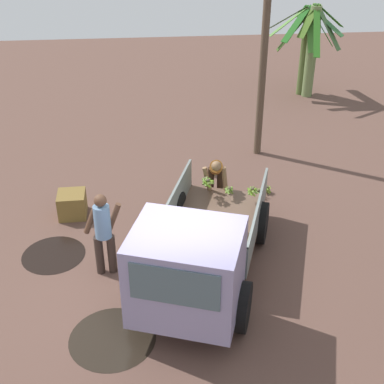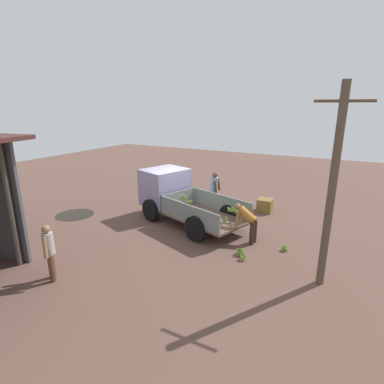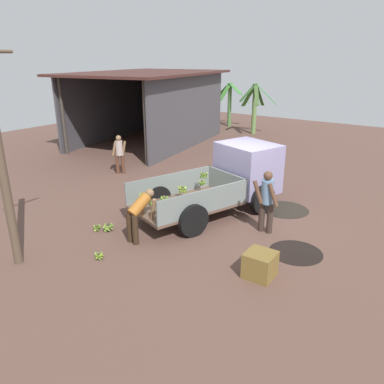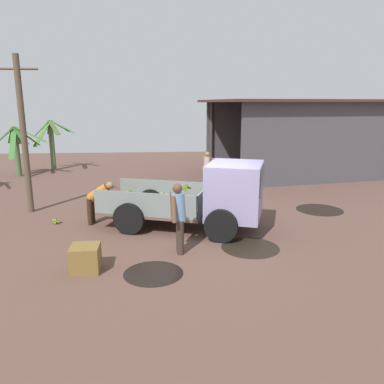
% 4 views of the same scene
% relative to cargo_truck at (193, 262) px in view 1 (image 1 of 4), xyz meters
% --- Properties ---
extents(ground, '(36.00, 36.00, 0.00)m').
position_rel_cargo_truck_xyz_m(ground, '(-0.20, -0.20, -1.02)').
color(ground, brown).
extents(mud_patch_0, '(1.46, 1.46, 0.01)m').
position_rel_cargo_truck_xyz_m(mud_patch_0, '(0.65, -1.42, -1.02)').
color(mud_patch_0, black).
rests_on(mud_patch_0, ground).
extents(mud_patch_1, '(1.28, 1.28, 0.01)m').
position_rel_cargo_truck_xyz_m(mud_patch_1, '(-1.75, -2.70, -1.02)').
color(mud_patch_1, black).
rests_on(mud_patch_1, ground).
extents(cargo_truck, '(4.87, 3.11, 1.95)m').
position_rel_cargo_truck_xyz_m(cargo_truck, '(0.00, 0.00, 0.00)').
color(cargo_truck, brown).
rests_on(cargo_truck, ground).
extents(utility_pole, '(1.25, 0.19, 5.02)m').
position_rel_cargo_truck_xyz_m(utility_pole, '(-5.92, 2.32, 1.55)').
color(utility_pole, brown).
rests_on(utility_pole, ground).
extents(banana_palm_3, '(2.51, 2.25, 3.09)m').
position_rel_cargo_truck_xyz_m(banana_palm_3, '(-10.09, 4.89, 0.61)').
color(banana_palm_3, '#6B814C').
rests_on(banana_palm_3, ground).
extents(banana_palm_4, '(2.21, 2.28, 3.00)m').
position_rel_cargo_truck_xyz_m(banana_palm_4, '(-10.30, 4.69, 0.70)').
color(banana_palm_4, '#526733').
rests_on(banana_palm_4, ground).
extents(person_foreground_visitor, '(0.39, 0.75, 1.72)m').
position_rel_cargo_truck_xyz_m(person_foreground_visitor, '(-1.16, -1.59, -0.06)').
color(person_foreground_visitor, '#392B24').
rests_on(person_foreground_visitor, ground).
extents(person_worker_loading, '(0.82, 0.61, 1.29)m').
position_rel_cargo_truck_xyz_m(person_worker_loading, '(-3.44, 0.83, -0.24)').
color(person_worker_loading, '#332316').
rests_on(person_worker_loading, ground).
extents(banana_bunch_on_ground_0, '(0.22, 0.23, 0.19)m').
position_rel_cargo_truck_xyz_m(banana_bunch_on_ground_0, '(-4.74, 0.93, -0.92)').
color(banana_bunch_on_ground_0, brown).
rests_on(banana_bunch_on_ground_0, ground).
extents(banana_bunch_on_ground_1, '(0.21, 0.21, 0.19)m').
position_rel_cargo_truck_xyz_m(banana_bunch_on_ground_1, '(-3.62, 1.90, -0.92)').
color(banana_bunch_on_ground_1, '#403A29').
rests_on(banana_bunch_on_ground_1, ground).
extents(banana_bunch_on_ground_2, '(0.29, 0.29, 0.23)m').
position_rel_cargo_truck_xyz_m(banana_bunch_on_ground_2, '(-3.56, 1.88, -0.88)').
color(banana_bunch_on_ground_2, '#47402E').
rests_on(banana_bunch_on_ground_2, ground).
extents(banana_bunch_on_ground_3, '(0.23, 0.22, 0.20)m').
position_rel_cargo_truck_xyz_m(banana_bunch_on_ground_3, '(-3.76, 2.14, -0.91)').
color(banana_bunch_on_ground_3, brown).
rests_on(banana_bunch_on_ground_3, ground).
extents(wooden_crate_0, '(0.62, 0.62, 0.57)m').
position_rel_cargo_truck_xyz_m(wooden_crate_0, '(-3.21, -2.44, -0.74)').
color(wooden_crate_0, brown).
rests_on(wooden_crate_0, ground).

